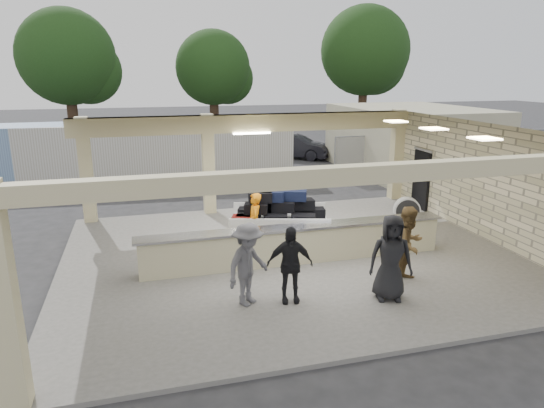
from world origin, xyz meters
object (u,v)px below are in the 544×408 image
object	(u,v)px
passenger_a	(409,244)
passenger_d	(391,258)
passenger_b	(290,264)
luggage_cart	(278,215)
car_white_b	(390,144)
car_dark	(295,146)
car_white_a	(384,149)
baggage_handler	(255,223)
container_white	(161,151)
baggage_counter	(296,244)
drum_fan	(407,210)
passenger_c	(248,264)

from	to	relation	value
passenger_a	passenger_d	xyz separation A→B (m)	(-0.88, -0.74, 0.04)
passenger_b	luggage_cart	bearing A→B (deg)	87.36
car_white_b	car_dark	world-z (taller)	car_white_b
passenger_a	luggage_cart	bearing A→B (deg)	102.97
passenger_b	car_white_a	bearing A→B (deg)	65.25
baggage_handler	car_dark	bearing A→B (deg)	168.00
baggage_handler	container_white	xyz separation A→B (m)	(-1.94, 10.84, 0.38)
baggage_handler	passenger_d	distance (m)	4.15
car_white_b	car_dark	bearing A→B (deg)	74.48
baggage_counter	car_dark	distance (m)	16.28
car_dark	drum_fan	bearing A→B (deg)	-145.54
luggage_cart	passenger_a	distance (m)	3.92
car_dark	container_white	size ratio (longest dim) A/B	0.34
luggage_cart	container_white	xyz separation A→B (m)	(-2.71, 10.44, 0.33)
baggage_counter	car_white_a	world-z (taller)	car_white_a
car_white_b	drum_fan	bearing A→B (deg)	152.61
car_white_b	passenger_a	bearing A→B (deg)	151.62
passenger_a	drum_fan	bearing A→B (deg)	36.92
passenger_c	passenger_d	bearing A→B (deg)	-48.04
baggage_handler	car_white_a	xyz separation A→B (m)	(10.56, 12.49, -0.30)
car_white_a	passenger_d	bearing A→B (deg)	159.97
passenger_a	car_dark	world-z (taller)	passenger_a
passenger_b	car_dark	bearing A→B (deg)	80.88
drum_fan	passenger_a	size ratio (longest dim) A/B	0.51
car_white_a	container_white	distance (m)	12.62
passenger_a	container_white	distance (m)	14.51
luggage_cart	baggage_handler	distance (m)	0.88
passenger_d	baggage_handler	bearing A→B (deg)	138.51
baggage_counter	container_white	size ratio (longest dim) A/B	0.67
passenger_d	car_dark	bearing A→B (deg)	94.99
baggage_counter	luggage_cart	world-z (taller)	luggage_cart
luggage_cart	container_white	world-z (taller)	container_white
passenger_d	container_white	world-z (taller)	container_white
car_white_a	container_white	size ratio (longest dim) A/B	0.37
baggage_handler	car_dark	xyz separation A→B (m)	(5.91, 14.53, -0.25)
baggage_handler	passenger_c	bearing A→B (deg)	-5.85
baggage_counter	car_dark	xyz separation A→B (m)	(5.02, 15.49, 0.10)
luggage_cart	car_dark	distance (m)	15.04
car_white_b	luggage_cart	bearing A→B (deg)	139.42
baggage_handler	car_dark	size ratio (longest dim) A/B	0.41
car_dark	passenger_b	bearing A→B (deg)	-161.39
luggage_cart	drum_fan	xyz separation A→B (m)	(4.52, 0.65, -0.40)
passenger_a	baggage_handler	bearing A→B (deg)	115.01
passenger_b	passenger_a	bearing A→B (deg)	14.81
drum_fan	car_dark	world-z (taller)	car_dark
container_white	car_white_a	bearing A→B (deg)	11.91
passenger_c	car_white_a	distance (m)	19.21
passenger_c	container_white	distance (m)	13.84
car_white_b	car_dark	distance (m)	5.53
car_dark	passenger_d	bearing A→B (deg)	-154.60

